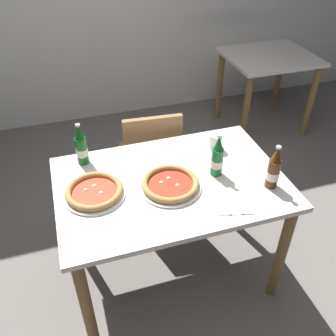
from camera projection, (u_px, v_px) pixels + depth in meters
name	position (u px, v px, depth m)	size (l,w,h in m)	color
ground_plane	(170.00, 269.00, 2.39)	(8.00, 8.00, 0.00)	slate
dining_table_main	(171.00, 197.00, 2.00)	(1.20, 0.80, 0.75)	silver
chair_behind_table	(151.00, 156.00, 2.57)	(0.43, 0.43, 0.85)	olive
dining_table_background	(267.00, 71.00, 3.46)	(0.80, 0.70, 0.75)	silver
pizza_margherita_near	(170.00, 184.00, 1.88)	(0.32, 0.32, 0.04)	white
pizza_marinara_far	(94.00, 192.00, 1.84)	(0.31, 0.31, 0.04)	white
beer_bottle_left	(81.00, 147.00, 2.00)	(0.07, 0.07, 0.25)	#14591E
beer_bottle_center	(274.00, 170.00, 1.84)	(0.07, 0.07, 0.25)	#512D0F
beer_bottle_right	(217.00, 158.00, 1.92)	(0.07, 0.07, 0.25)	#196B2D
napkin_with_cutlery	(232.00, 202.00, 1.80)	(0.22, 0.22, 0.01)	white
paper_cup	(216.00, 142.00, 2.14)	(0.07, 0.07, 0.10)	white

